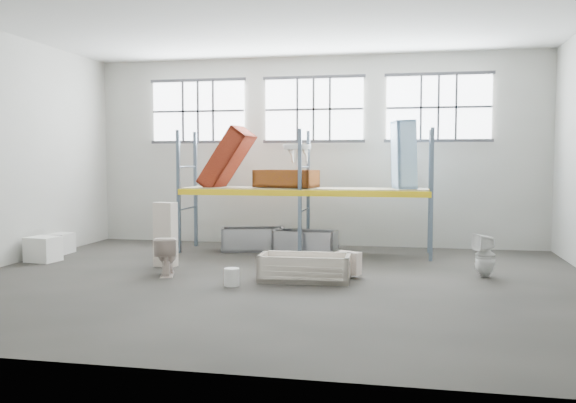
% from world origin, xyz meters
% --- Properties ---
extents(floor, '(12.00, 10.00, 0.10)m').
position_xyz_m(floor, '(0.00, 0.00, -0.05)').
color(floor, '#44403A').
rests_on(floor, ground).
extents(ceiling, '(12.00, 10.00, 0.10)m').
position_xyz_m(ceiling, '(0.00, 0.00, 5.05)').
color(ceiling, silver).
rests_on(ceiling, ground).
extents(wall_back, '(12.00, 0.10, 5.00)m').
position_xyz_m(wall_back, '(0.00, 5.05, 2.50)').
color(wall_back, '#AAA99E').
rests_on(wall_back, ground).
extents(wall_front, '(12.00, 0.10, 5.00)m').
position_xyz_m(wall_front, '(0.00, -5.05, 2.50)').
color(wall_front, '#B4B3A7').
rests_on(wall_front, ground).
extents(window_left, '(2.60, 0.04, 1.60)m').
position_xyz_m(window_left, '(-3.20, 4.94, 3.60)').
color(window_left, white).
rests_on(window_left, wall_back).
extents(window_mid, '(2.60, 0.04, 1.60)m').
position_xyz_m(window_mid, '(0.00, 4.94, 3.60)').
color(window_mid, white).
rests_on(window_mid, wall_back).
extents(window_right, '(2.60, 0.04, 1.60)m').
position_xyz_m(window_right, '(3.20, 4.94, 3.60)').
color(window_right, white).
rests_on(window_right, wall_back).
extents(rack_upright_la, '(0.08, 0.08, 3.00)m').
position_xyz_m(rack_upright_la, '(-3.00, 2.90, 1.50)').
color(rack_upright_la, slate).
rests_on(rack_upright_la, floor).
extents(rack_upright_lb, '(0.08, 0.08, 3.00)m').
position_xyz_m(rack_upright_lb, '(-3.00, 4.10, 1.50)').
color(rack_upright_lb, slate).
rests_on(rack_upright_lb, floor).
extents(rack_upright_ma, '(0.08, 0.08, 3.00)m').
position_xyz_m(rack_upright_ma, '(0.00, 2.90, 1.50)').
color(rack_upright_ma, slate).
rests_on(rack_upright_ma, floor).
extents(rack_upright_mb, '(0.08, 0.08, 3.00)m').
position_xyz_m(rack_upright_mb, '(0.00, 4.10, 1.50)').
color(rack_upright_mb, slate).
rests_on(rack_upright_mb, floor).
extents(rack_upright_ra, '(0.08, 0.08, 3.00)m').
position_xyz_m(rack_upright_ra, '(3.00, 2.90, 1.50)').
color(rack_upright_ra, slate).
rests_on(rack_upright_ra, floor).
extents(rack_upright_rb, '(0.08, 0.08, 3.00)m').
position_xyz_m(rack_upright_rb, '(3.00, 4.10, 1.50)').
color(rack_upright_rb, slate).
rests_on(rack_upright_rb, floor).
extents(rack_beam_front, '(6.00, 0.10, 0.14)m').
position_xyz_m(rack_beam_front, '(0.00, 2.90, 1.50)').
color(rack_beam_front, yellow).
rests_on(rack_beam_front, floor).
extents(rack_beam_back, '(6.00, 0.10, 0.14)m').
position_xyz_m(rack_beam_back, '(0.00, 4.10, 1.50)').
color(rack_beam_back, yellow).
rests_on(rack_beam_back, floor).
extents(shelf_deck, '(5.90, 1.10, 0.03)m').
position_xyz_m(shelf_deck, '(0.00, 3.50, 1.58)').
color(shelf_deck, gray).
rests_on(shelf_deck, floor).
extents(wet_patch, '(1.80, 1.80, 0.00)m').
position_xyz_m(wet_patch, '(0.00, 2.70, 0.00)').
color(wet_patch, black).
rests_on(wet_patch, floor).
extents(bathtub_beige, '(1.73, 0.87, 0.50)m').
position_xyz_m(bathtub_beige, '(0.60, 0.13, 0.25)').
color(bathtub_beige, beige).
rests_on(bathtub_beige, floor).
extents(cistern_spare, '(0.51, 0.39, 0.44)m').
position_xyz_m(cistern_spare, '(1.38, 0.64, 0.28)').
color(cistern_spare, '#F2D7C8').
rests_on(cistern_spare, bathtub_beige).
extents(sink_in_tub, '(0.45, 0.45, 0.14)m').
position_xyz_m(sink_in_tub, '(0.43, 0.66, 0.16)').
color(sink_in_tub, beige).
rests_on(sink_in_tub, bathtub_beige).
extents(toilet_beige, '(0.65, 0.86, 0.78)m').
position_xyz_m(toilet_beige, '(-2.18, 0.14, 0.39)').
color(toilet_beige, beige).
rests_on(toilet_beige, floor).
extents(cistern_tall, '(0.49, 0.36, 1.38)m').
position_xyz_m(cistern_tall, '(-2.59, 1.08, 0.69)').
color(cistern_tall, beige).
rests_on(cistern_tall, floor).
extents(toilet_white, '(0.51, 0.51, 0.85)m').
position_xyz_m(toilet_white, '(3.98, 1.19, 0.42)').
color(toilet_white, white).
rests_on(toilet_white, floor).
extents(steel_tub_left, '(1.71, 1.14, 0.57)m').
position_xyz_m(steel_tub_left, '(-1.33, 3.63, 0.29)').
color(steel_tub_left, '#9D9EA4').
rests_on(steel_tub_left, floor).
extents(steel_tub_right, '(1.55, 0.80, 0.55)m').
position_xyz_m(steel_tub_right, '(0.03, 3.49, 0.28)').
color(steel_tub_right, '#AFB0B7').
rests_on(steel_tub_right, floor).
extents(rust_tub_flat, '(1.62, 1.04, 0.42)m').
position_xyz_m(rust_tub_flat, '(-0.44, 3.46, 1.82)').
color(rust_tub_flat, '#7C3E07').
rests_on(rust_tub_flat, shelf_deck).
extents(rust_tub_tilted, '(1.44, 0.97, 1.64)m').
position_xyz_m(rust_tub_tilted, '(-1.95, 3.49, 2.29)').
color(rust_tub_tilted, maroon).
rests_on(rust_tub_tilted, shelf_deck).
extents(sink_on_shelf, '(0.71, 0.58, 0.59)m').
position_xyz_m(sink_on_shelf, '(-0.12, 3.18, 2.09)').
color(sink_on_shelf, silver).
rests_on(sink_on_shelf, rust_tub_flat).
extents(blue_tub_upright, '(0.67, 0.85, 1.61)m').
position_xyz_m(blue_tub_upright, '(2.37, 3.55, 2.40)').
color(blue_tub_upright, '#A6D2F6').
rests_on(blue_tub_upright, shelf_deck).
extents(bucket, '(0.30, 0.30, 0.32)m').
position_xyz_m(bucket, '(-0.62, -0.59, 0.16)').
color(bucket, silver).
rests_on(bucket, floor).
extents(carton_near, '(0.72, 0.64, 0.56)m').
position_xyz_m(carton_near, '(-5.53, 1.12, 0.28)').
color(carton_near, white).
rests_on(carton_near, floor).
extents(carton_far, '(0.59, 0.59, 0.49)m').
position_xyz_m(carton_far, '(-5.87, 2.27, 0.25)').
color(carton_far, silver).
rests_on(carton_far, floor).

